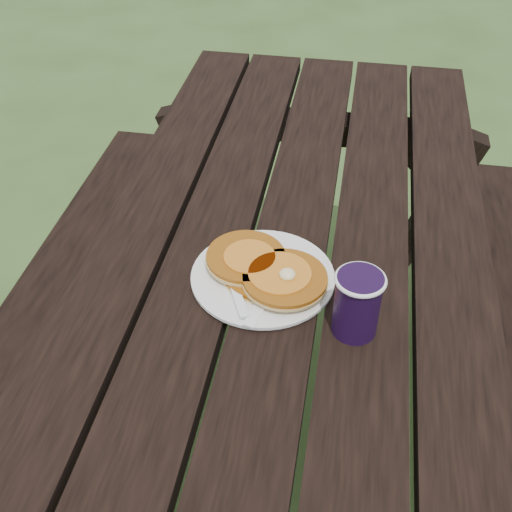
% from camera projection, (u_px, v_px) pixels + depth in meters
% --- Properties ---
extents(ground, '(60.00, 60.00, 0.00)m').
position_uv_depth(ground, '(277.00, 479.00, 1.67)').
color(ground, '#344C20').
rests_on(ground, ground).
extents(picnic_table, '(1.36, 1.80, 0.75)m').
position_uv_depth(picnic_table, '(280.00, 391.00, 1.43)').
color(picnic_table, black).
rests_on(picnic_table, ground).
extents(plate, '(0.29, 0.29, 0.01)m').
position_uv_depth(plate, '(263.00, 277.00, 1.14)').
color(plate, white).
rests_on(plate, picnic_table).
extents(pancake_stack, '(0.22, 0.19, 0.04)m').
position_uv_depth(pancake_stack, '(266.00, 270.00, 1.12)').
color(pancake_stack, '#9E5711').
rests_on(pancake_stack, plate).
extents(knife, '(0.06, 0.18, 0.00)m').
position_uv_depth(knife, '(268.00, 291.00, 1.10)').
color(knife, white).
rests_on(knife, plate).
extents(fork, '(0.10, 0.16, 0.01)m').
position_uv_depth(fork, '(237.00, 294.00, 1.09)').
color(fork, white).
rests_on(fork, plate).
extents(coffee_cup, '(0.08, 0.08, 0.11)m').
position_uv_depth(coffee_cup, '(357.00, 301.00, 1.01)').
color(coffee_cup, black).
rests_on(coffee_cup, picnic_table).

